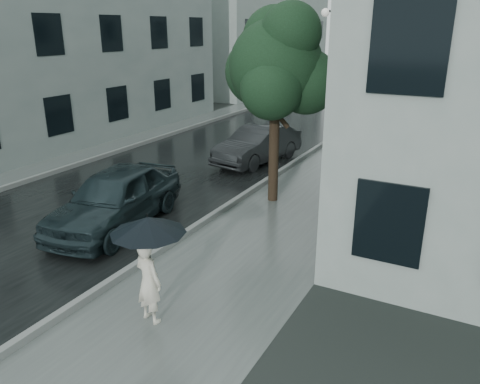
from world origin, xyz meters
The scene contains 14 objects.
ground centered at (0.00, 0.00, 0.00)m, with size 120.00×120.00×0.00m, color black.
sidewalk centered at (0.25, 12.00, 0.00)m, with size 3.50×60.00×0.01m, color slate.
kerb_near centered at (-1.57, 12.00, 0.07)m, with size 0.15×60.00×0.15m, color slate.
asphalt_road centered at (-5.08, 12.00, 0.00)m, with size 6.85×60.00×0.00m, color black.
kerb_far centered at (-8.57, 12.00, 0.07)m, with size 0.15×60.00×0.15m, color slate.
sidewalk_far centered at (-9.50, 12.00, 0.00)m, with size 1.70×60.00×0.01m, color #4C5451.
building_far_a centered at (-13.77, 8.00, 4.75)m, with size 7.02×20.00×9.50m.
building_far_b centered at (-13.77, 30.00, 4.00)m, with size 7.02×18.00×8.00m.
pedestrian centered at (-0.13, -1.00, 0.77)m, with size 0.55×0.36×1.51m, color silver.
umbrella centered at (-0.09, -0.96, 1.82)m, with size 1.66×1.66×1.07m.
street_tree centered at (-0.74, 5.64, 3.89)m, with size 3.34×3.03×5.52m.
lamp_post centered at (-1.20, 12.16, 3.16)m, with size 0.84×0.37×5.55m.
car_near centered at (-3.50, 1.90, 0.77)m, with size 1.80×4.47×1.52m, color #19282B.
car_far centered at (-2.95, 9.06, 0.68)m, with size 1.43×4.11×1.35m, color black.
Camera 1 is at (4.55, -6.46, 4.89)m, focal length 35.00 mm.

